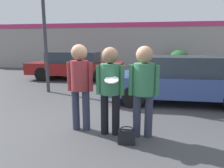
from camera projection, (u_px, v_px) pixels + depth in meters
The scene contains 9 objects.
ground_plane at pixel (94, 128), 4.22m from camera, with size 56.00×56.00×0.00m, color #3F3F42.
storefront_building at pixel (129, 46), 14.00m from camera, with size 24.00×0.22×3.25m.
person_left at pixel (80, 80), 3.95m from camera, with size 0.52×0.35×1.74m.
person_middle_with_frisbee at pixel (110, 84), 3.75m from camera, with size 0.54×0.56×1.69m.
person_right at pixel (144, 84), 3.64m from camera, with size 0.55×0.38×1.71m.
parked_car_near at pixel (177, 79), 6.09m from camera, with size 4.23×1.86×1.39m.
parked_car_far at pixel (76, 65), 10.23m from camera, with size 4.71×1.89×1.38m.
shrub at pixel (178, 61), 12.83m from camera, with size 1.42×1.42×1.42m.
handbag at pixel (127, 136), 3.52m from camera, with size 0.30×0.23×0.29m.
Camera 1 is at (0.96, -3.87, 1.72)m, focal length 32.00 mm.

